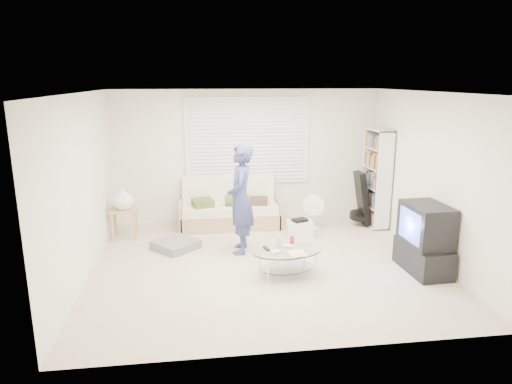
{
  "coord_description": "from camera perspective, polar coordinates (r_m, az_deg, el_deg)",
  "views": [
    {
      "loc": [
        -0.97,
        -6.25,
        2.68
      ],
      "look_at": [
        -0.09,
        0.3,
        1.04
      ],
      "focal_mm": 32.0,
      "sensor_mm": 36.0,
      "label": 1
    }
  ],
  "objects": [
    {
      "name": "coffee_table",
      "position": [
        6.42,
        3.91,
        -7.85
      ],
      "size": [
        1.08,
        0.78,
        0.49
      ],
      "color": "silver",
      "rests_on": "ground"
    },
    {
      "name": "ground",
      "position": [
        6.87,
        1.12,
        -9.0
      ],
      "size": [
        5.0,
        5.0,
        0.0
      ],
      "primitive_type": "plane",
      "color": "#C1B096",
      "rests_on": "ground"
    },
    {
      "name": "floor_fan",
      "position": [
        8.37,
        7.08,
        -2.12
      ],
      "size": [
        0.4,
        0.26,
        0.65
      ],
      "color": "white",
      "rests_on": "ground"
    },
    {
      "name": "window_blinds",
      "position": [
        8.58,
        -1.08,
        6.4
      ],
      "size": [
        2.32,
        0.08,
        1.62
      ],
      "color": "silver",
      "rests_on": "ground"
    },
    {
      "name": "side_table",
      "position": [
        8.08,
        -16.28,
        -1.01
      ],
      "size": [
        0.46,
        0.37,
        0.9
      ],
      "color": "tan",
      "rests_on": "ground"
    },
    {
      "name": "guitar_case",
      "position": [
        8.7,
        13.06,
        -1.27
      ],
      "size": [
        0.36,
        0.37,
        1.01
      ],
      "color": "black",
      "rests_on": "ground"
    },
    {
      "name": "room_shell",
      "position": [
        6.88,
        0.57,
        5.18
      ],
      "size": [
        5.02,
        4.52,
        2.51
      ],
      "color": "white",
      "rests_on": "ground"
    },
    {
      "name": "standing_person",
      "position": [
        7.09,
        -1.94,
        -0.88
      ],
      "size": [
        0.49,
        0.68,
        1.73
      ],
      "primitive_type": "imported",
      "rotation": [
        0.0,
        0.0,
        -1.7
      ],
      "color": "navy",
      "rests_on": "ground"
    },
    {
      "name": "grey_floor_pillow",
      "position": [
        7.55,
        -10.0,
        -6.5
      ],
      "size": [
        0.85,
        0.85,
        0.14
      ],
      "primitive_type": "cube",
      "rotation": [
        0.0,
        0.0,
        0.74
      ],
      "color": "slate",
      "rests_on": "ground"
    },
    {
      "name": "futon_sofa",
      "position": [
        8.48,
        -3.3,
        -2.38
      ],
      "size": [
        1.85,
        0.75,
        0.91
      ],
      "color": "tan",
      "rests_on": "ground"
    },
    {
      "name": "storage_bin",
      "position": [
        8.03,
        5.47,
        -4.52
      ],
      "size": [
        0.46,
        0.34,
        0.31
      ],
      "color": "white",
      "rests_on": "ground"
    },
    {
      "name": "bookshelf",
      "position": [
        8.71,
        14.78,
        1.72
      ],
      "size": [
        0.28,
        0.76,
        1.8
      ],
      "color": "white",
      "rests_on": "ground"
    },
    {
      "name": "tv_unit",
      "position": [
        6.89,
        20.33,
        -5.57
      ],
      "size": [
        0.53,
        0.92,
        0.99
      ],
      "color": "black",
      "rests_on": "ground"
    }
  ]
}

